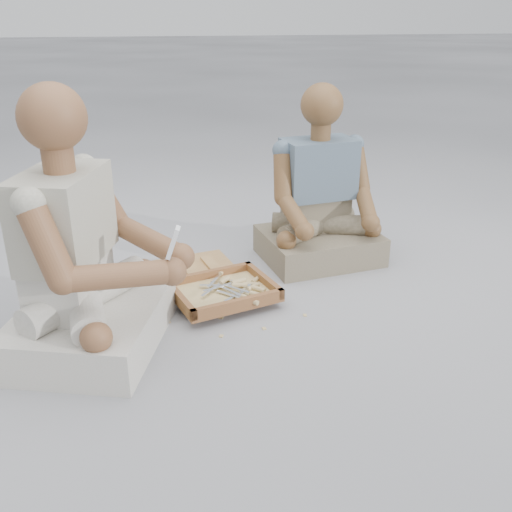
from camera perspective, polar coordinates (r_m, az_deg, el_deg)
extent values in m
plane|color=#A3A3A8|center=(2.38, 0.16, -7.88)|extent=(60.00, 60.00, 0.00)
cube|color=#A0773E|center=(2.87, -7.73, -1.90)|extent=(0.64, 0.50, 0.04)
cube|color=brown|center=(2.61, -3.30, -3.84)|extent=(0.52, 0.46, 0.01)
cube|color=brown|center=(2.73, -4.72, -1.90)|extent=(0.43, 0.15, 0.04)
cube|color=brown|center=(2.46, -1.74, -4.81)|extent=(0.43, 0.15, 0.04)
cube|color=brown|center=(2.68, 0.77, -2.37)|extent=(0.12, 0.35, 0.04)
cube|color=brown|center=(2.53, -7.63, -4.22)|extent=(0.12, 0.35, 0.04)
cube|color=#D6B77E|center=(2.60, -3.30, -3.64)|extent=(0.46, 0.40, 0.01)
cube|color=white|center=(2.68, -2.98, -2.71)|extent=(0.15, 0.06, 0.00)
cylinder|color=tan|center=(2.66, -0.64, -2.84)|extent=(0.07, 0.04, 0.02)
cube|color=white|center=(2.55, -1.98, -3.95)|extent=(0.13, 0.10, 0.00)
cylinder|color=tan|center=(2.63, -0.30, -3.13)|extent=(0.07, 0.06, 0.02)
cube|color=white|center=(2.57, -2.58, -3.49)|extent=(0.10, 0.13, 0.00)
cylinder|color=tan|center=(2.50, -0.82, -4.28)|extent=(0.06, 0.07, 0.02)
cube|color=white|center=(2.55, -2.56, -3.90)|extent=(0.12, 0.11, 0.00)
cylinder|color=tan|center=(2.49, -0.48, -4.53)|extent=(0.07, 0.06, 0.02)
cube|color=white|center=(2.63, -4.03, -2.94)|extent=(0.15, 0.04, 0.00)
cylinder|color=tan|center=(2.62, -1.63, -2.94)|extent=(0.07, 0.03, 0.02)
cube|color=white|center=(2.59, -1.93, -3.28)|extent=(0.11, 0.12, 0.00)
cylinder|color=tan|center=(2.53, 0.08, -3.92)|extent=(0.06, 0.07, 0.02)
cube|color=white|center=(2.61, -1.14, -3.28)|extent=(0.11, 0.12, 0.00)
cylinder|color=tan|center=(2.69, 0.03, -2.37)|extent=(0.06, 0.07, 0.02)
cube|color=white|center=(2.58, -4.48, -3.36)|extent=(0.11, 0.12, 0.00)
cylinder|color=tan|center=(2.67, -3.14, -2.45)|extent=(0.06, 0.07, 0.02)
cube|color=white|center=(2.67, -4.20, -2.47)|extent=(0.08, 0.14, 0.00)
cylinder|color=tan|center=(2.76, -3.36, -1.53)|extent=(0.05, 0.07, 0.02)
cube|color=white|center=(2.61, -3.83, -3.12)|extent=(0.14, 0.07, 0.00)
cylinder|color=tan|center=(2.65, -1.76, -2.55)|extent=(0.07, 0.05, 0.02)
cube|color=white|center=(2.65, -1.73, -2.74)|extent=(0.12, 0.12, 0.00)
cylinder|color=tan|center=(2.60, 0.25, -3.33)|extent=(0.07, 0.06, 0.02)
cube|color=#D6B77E|center=(2.83, -3.26, -2.54)|extent=(0.02, 0.02, 0.00)
cube|color=#D6B77E|center=(2.90, -7.14, -2.01)|extent=(0.02, 0.02, 0.00)
cube|color=#D6B77E|center=(2.37, -3.50, -7.99)|extent=(0.02, 0.02, 0.00)
cube|color=#D6B77E|center=(2.63, -6.41, -4.79)|extent=(0.02, 0.02, 0.00)
cube|color=#D6B77E|center=(2.95, 2.54, -1.36)|extent=(0.02, 0.02, 0.00)
cube|color=#D6B77E|center=(2.98, -0.44, -1.07)|extent=(0.02, 0.02, 0.00)
cube|color=#D6B77E|center=(2.48, -10.45, -6.90)|extent=(0.02, 0.02, 0.00)
cube|color=#D6B77E|center=(2.98, -2.04, -1.12)|extent=(0.02, 0.02, 0.00)
cube|color=#D6B77E|center=(2.51, -3.54, -6.17)|extent=(0.02, 0.02, 0.00)
cube|color=#D6B77E|center=(2.54, -5.42, -5.86)|extent=(0.02, 0.02, 0.00)
cube|color=#D6B77E|center=(2.42, 0.82, -7.26)|extent=(0.02, 0.02, 0.00)
cube|color=#D6B77E|center=(2.50, -8.78, -6.58)|extent=(0.02, 0.02, 0.00)
cube|color=#D6B77E|center=(2.75, -2.17, -3.34)|extent=(0.02, 0.02, 0.00)
cube|color=#D6B77E|center=(2.53, 4.92, -5.91)|extent=(0.02, 0.02, 0.00)
cube|color=beige|center=(2.37, -16.06, -6.68)|extent=(0.69, 0.78, 0.17)
cube|color=beige|center=(2.32, -18.11, -2.53)|extent=(0.32, 0.41, 0.20)
cube|color=#ADAA99|center=(2.21, -18.71, 3.76)|extent=(0.36, 0.46, 0.34)
sphere|color=brown|center=(2.12, -19.70, 12.95)|extent=(0.24, 0.24, 0.24)
sphere|color=brown|center=(2.19, -7.51, -0.07)|extent=(0.11, 0.11, 0.11)
sphere|color=brown|center=(2.07, -8.39, -1.54)|extent=(0.11, 0.11, 0.11)
cube|color=#7F725B|center=(3.08, 6.32, 1.06)|extent=(0.65, 0.55, 0.15)
cube|color=#7F725B|center=(3.07, 5.96, 4.35)|extent=(0.35, 0.25, 0.18)
cube|color=slate|center=(2.99, 6.24, 8.69)|extent=(0.39, 0.28, 0.30)
sphere|color=brown|center=(2.92, 6.61, 14.80)|extent=(0.21, 0.21, 0.21)
sphere|color=brown|center=(2.93, 11.39, 3.29)|extent=(0.10, 0.10, 0.10)
sphere|color=brown|center=(2.77, 4.88, 2.48)|extent=(0.10, 0.10, 0.10)
cube|color=white|center=(2.03, -8.29, 1.34)|extent=(0.06, 0.06, 0.12)
cube|color=black|center=(2.03, -8.31, 1.62)|extent=(0.02, 0.04, 0.04)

